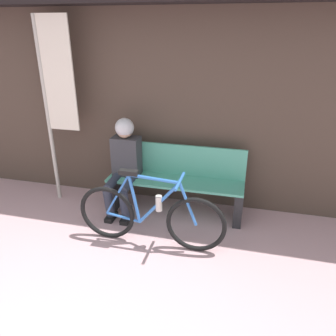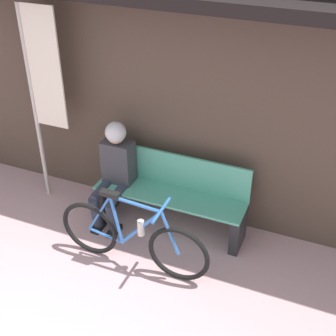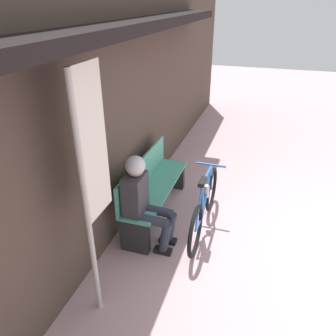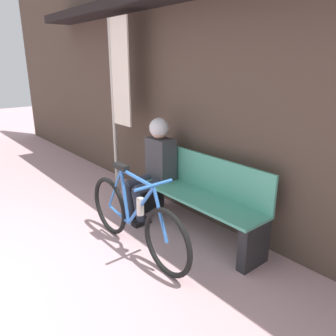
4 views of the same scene
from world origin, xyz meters
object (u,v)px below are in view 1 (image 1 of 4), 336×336
at_px(bicycle, 150,216).
at_px(person_seated, 124,160).
at_px(park_bench_near, 176,182).
at_px(banner_pole, 55,90).

xyz_separation_m(bicycle, person_seated, (-0.52, 0.64, 0.35)).
relative_size(park_bench_near, bicycle, 1.04).
bearing_deg(banner_pole, person_seated, -5.15).
distance_m(park_bench_near, banner_pole, 1.87).
bearing_deg(park_bench_near, bicycle, -98.39).
bearing_deg(person_seated, banner_pole, 174.85).
height_order(park_bench_near, bicycle, same).
xyz_separation_m(park_bench_near, bicycle, (-0.11, -0.75, -0.06)).
bearing_deg(park_bench_near, person_seated, -170.31).
bearing_deg(bicycle, banner_pole, 152.86).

